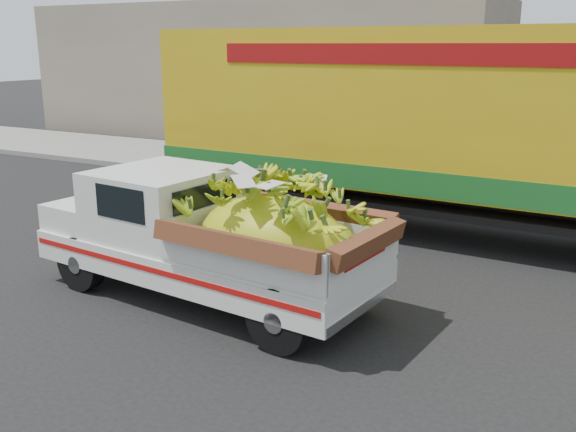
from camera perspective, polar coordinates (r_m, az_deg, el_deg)
The scene contains 6 objects.
ground at distance 9.23m, azimuth -7.56°, elevation -7.45°, with size 100.00×100.00×0.00m, color black.
curb at distance 15.40m, azimuth 8.40°, elevation 1.98°, with size 60.00×0.25×0.15m, color gray.
sidewalk at distance 17.34m, azimuth 10.81°, elevation 3.32°, with size 60.00×4.00×0.14m, color gray.
building_left at distance 25.72m, azimuth -2.25°, elevation 12.76°, with size 18.00×6.00×5.00m, color gray.
pickup_truck at distance 8.76m, azimuth -5.53°, elevation -2.00°, with size 5.22×2.36×1.77m.
semi_trailer at distance 12.08m, azimuth 15.11°, elevation 7.92°, with size 12.03×2.96×3.80m.
Camera 1 is at (5.08, -6.86, 3.51)m, focal length 40.00 mm.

